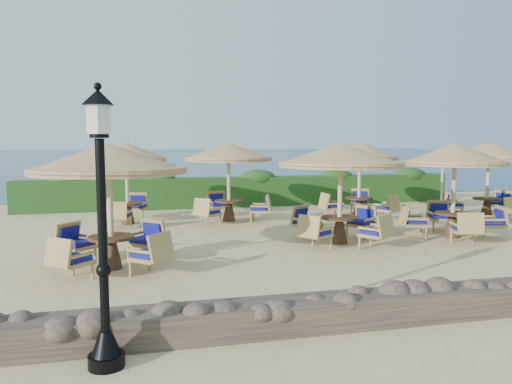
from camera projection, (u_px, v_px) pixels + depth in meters
name	position (u px, v px, depth m)	size (l,w,h in m)	color
ground	(302.00, 239.00, 13.72)	(120.00, 120.00, 0.00)	beige
sea	(164.00, 156.00, 81.41)	(160.00, 160.00, 0.00)	#0A2746
hedge	(246.00, 192.00, 20.62)	(18.00, 0.90, 1.20)	#193E14
stone_wall	(432.00, 303.00, 7.70)	(15.00, 0.65, 0.44)	brown
lamp_post	(103.00, 241.00, 5.86)	(0.44, 0.44, 3.31)	black
extra_parasol	(443.00, 154.00, 20.33)	(2.30, 2.30, 2.41)	beige
cafe_set_0	(109.00, 178.00, 10.41)	(3.28, 3.28, 2.65)	beige
cafe_set_1	(340.00, 171.00, 13.04)	(3.29, 3.29, 2.65)	beige
cafe_set_2	(454.00, 173.00, 13.84)	(2.88, 2.88, 2.65)	beige
cafe_set_3	(127.00, 164.00, 16.04)	(2.58, 2.89, 2.65)	beige
cafe_set_4	(229.00, 164.00, 16.64)	(2.92, 2.92, 2.65)	beige
cafe_set_5	(360.00, 164.00, 17.51)	(2.75, 2.77, 2.65)	beige
cafe_set_6	(489.00, 163.00, 17.28)	(2.82, 2.82, 2.65)	beige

